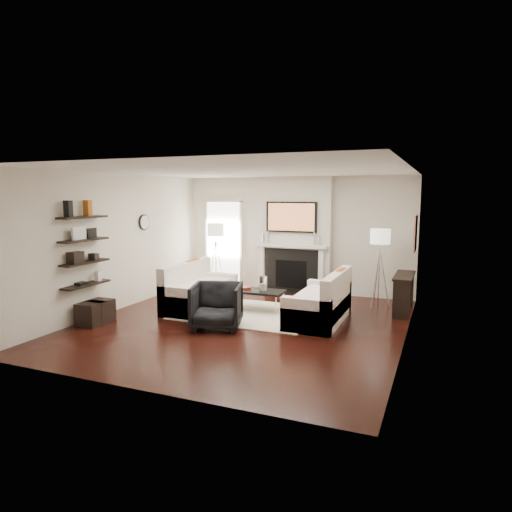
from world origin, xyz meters
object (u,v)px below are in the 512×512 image
at_px(loveseat_left_base, 200,298).
at_px(armchair, 217,304).
at_px(coffee_table, 256,291).
at_px(ottoman_near, 100,311).
at_px(loveseat_right_base, 318,310).
at_px(lamp_right_shade, 380,236).
at_px(lamp_left_shade, 216,230).

height_order(loveseat_left_base, armchair, armchair).
xyz_separation_m(loveseat_left_base, coffee_table, (1.11, 0.26, 0.19)).
relative_size(loveseat_left_base, coffee_table, 1.64).
bearing_deg(ottoman_near, loveseat_right_base, 22.64).
bearing_deg(ottoman_near, lamp_right_shade, 34.39).
relative_size(armchair, lamp_right_shade, 2.13).
distance_m(lamp_left_shade, ottoman_near, 3.66).
xyz_separation_m(coffee_table, lamp_left_shade, (-1.71, 1.59, 1.05)).
height_order(lamp_left_shade, ottoman_near, lamp_left_shade).
height_order(lamp_right_shade, ottoman_near, lamp_right_shade).
bearing_deg(ottoman_near, armchair, 12.54).
distance_m(loveseat_left_base, ottoman_near, 1.96).
bearing_deg(coffee_table, ottoman_near, -142.45).
xyz_separation_m(loveseat_left_base, lamp_right_shade, (3.30, 1.57, 1.24)).
bearing_deg(loveseat_right_base, loveseat_left_base, -179.99).
bearing_deg(coffee_table, loveseat_left_base, -166.72).
bearing_deg(armchair, coffee_table, 64.25).
height_order(loveseat_right_base, ottoman_near, loveseat_right_base).
relative_size(loveseat_right_base, armchair, 2.11).
distance_m(lamp_right_shade, ottoman_near, 5.62).
relative_size(loveseat_left_base, lamp_right_shade, 4.50).
xyz_separation_m(armchair, lamp_left_shade, (-1.52, 2.91, 1.02)).
relative_size(loveseat_left_base, armchair, 2.11).
relative_size(lamp_left_shade, ottoman_near, 1.00).
height_order(coffee_table, lamp_left_shade, lamp_left_shade).
height_order(armchair, lamp_right_shade, lamp_right_shade).
xyz_separation_m(lamp_right_shade, ottoman_near, (-4.52, -3.09, -1.25)).
relative_size(loveseat_right_base, ottoman_near, 4.50).
distance_m(loveseat_right_base, lamp_left_shade, 3.77).
xyz_separation_m(loveseat_left_base, ottoman_near, (-1.22, -1.53, -0.01)).
xyz_separation_m(coffee_table, lamp_right_shade, (2.19, 1.30, 1.05)).
xyz_separation_m(lamp_left_shade, lamp_right_shade, (3.90, -0.29, 0.00)).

